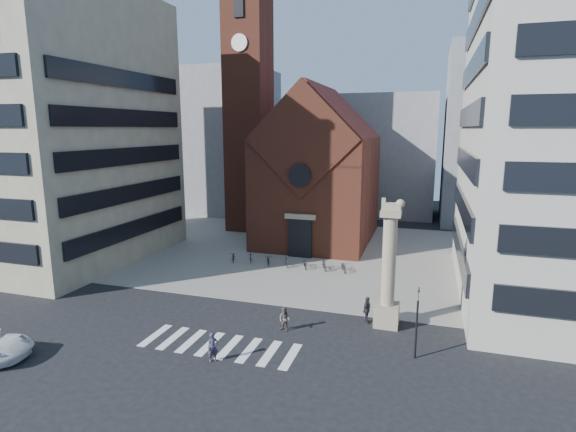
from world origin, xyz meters
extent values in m
plane|color=black|center=(0.00, 0.00, 0.00)|extent=(120.00, 120.00, 0.00)
cube|color=gray|center=(0.00, 19.00, 0.03)|extent=(46.00, 30.00, 0.05)
cube|color=brown|center=(0.00, 25.00, 6.00)|extent=(12.00, 16.00, 12.00)
cube|color=maroon|center=(0.00, 25.40, 12.00)|extent=(12.00, 15.40, 12.00)
cube|color=brown|center=(0.00, 17.05, 12.00)|extent=(11.76, 0.50, 11.76)
cylinder|color=black|center=(0.00, 16.60, 8.50)|extent=(2.20, 0.30, 2.20)
cube|color=black|center=(0.00, 16.85, 2.00)|extent=(2.40, 0.30, 4.00)
cube|color=tan|center=(0.00, 16.80, 4.30)|extent=(3.20, 0.40, 0.50)
cube|color=brown|center=(-10.00, 28.00, 15.00)|extent=(5.00, 5.00, 30.00)
cylinder|color=white|center=(-10.00, 25.40, 23.00)|extent=(2.00, 0.20, 2.00)
cube|color=black|center=(-10.00, 25.40, 27.00)|extent=(1.20, 0.20, 2.40)
cube|color=tan|center=(-24.00, 10.00, 13.00)|extent=(18.00, 20.00, 26.00)
cube|color=gray|center=(-20.00, 40.00, 11.00)|extent=(16.00, 14.00, 22.00)
cube|color=gray|center=(6.00, 45.00, 9.00)|extent=(14.00, 12.00, 18.00)
cube|color=gray|center=(22.00, 42.00, 12.00)|extent=(16.00, 14.00, 24.00)
cube|color=tan|center=(10.00, 3.00, 0.75)|extent=(1.60, 1.60, 1.50)
cylinder|color=tan|center=(10.00, 3.00, 4.50)|extent=(0.90, 0.90, 6.00)
cube|color=tan|center=(10.00, 3.00, 7.70)|extent=(1.30, 1.30, 0.40)
cube|color=tan|center=(10.00, 3.00, 8.10)|extent=(1.20, 0.50, 0.55)
sphere|color=tan|center=(10.55, 3.00, 8.35)|extent=(0.56, 0.56, 0.56)
cube|color=tan|center=(9.50, 3.00, 8.50)|extent=(0.25, 0.15, 0.35)
cylinder|color=black|center=(12.00, -1.00, 1.75)|extent=(0.12, 0.12, 3.50)
imported|color=black|center=(12.00, -1.00, 3.90)|extent=(0.13, 0.16, 0.80)
imported|color=#313042|center=(1.04, -4.82, 0.85)|extent=(0.73, 0.72, 1.70)
imported|color=#62524F|center=(3.72, 0.10, 0.81)|extent=(0.93, 0.81, 1.62)
imported|color=#292931|center=(8.68, 3.00, 0.93)|extent=(0.74, 1.17, 1.86)
imported|color=black|center=(-5.95, 13.47, 0.52)|extent=(1.26, 1.89, 0.94)
imported|color=black|center=(-4.10, 13.47, 0.57)|extent=(1.12, 1.79, 1.04)
imported|color=black|center=(-2.25, 13.47, 0.52)|extent=(1.26, 1.89, 0.94)
imported|color=black|center=(-0.40, 13.47, 0.57)|extent=(1.12, 1.79, 1.04)
imported|color=black|center=(1.46, 13.47, 0.52)|extent=(1.26, 1.89, 0.94)
imported|color=black|center=(3.31, 13.47, 0.57)|extent=(1.12, 1.79, 1.04)
imported|color=black|center=(5.16, 13.47, 0.52)|extent=(1.26, 1.89, 0.94)
camera|label=1|loc=(12.17, -26.00, 13.02)|focal=28.00mm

